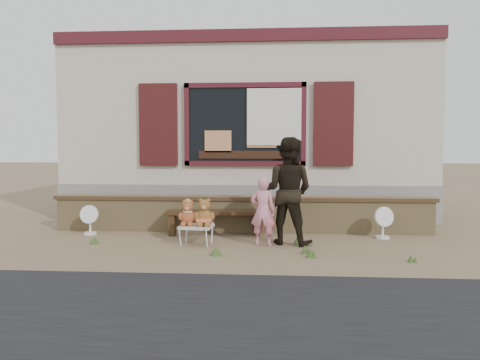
# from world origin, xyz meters

# --- Properties ---
(ground) EXTENTS (80.00, 80.00, 0.00)m
(ground) POSITION_xyz_m (0.00, 0.00, 0.00)
(ground) COLOR brown
(ground) RESTS_ON ground
(shopfront) EXTENTS (8.04, 5.13, 4.00)m
(shopfront) POSITION_xyz_m (0.00, 4.49, 2.00)
(shopfront) COLOR #BEB499
(shopfront) RESTS_ON ground
(brick_wall) EXTENTS (7.10, 0.36, 0.67)m
(brick_wall) POSITION_xyz_m (0.00, 1.00, 0.34)
(brick_wall) COLOR tan
(brick_wall) RESTS_ON ground
(bench) EXTENTS (1.76, 0.53, 0.44)m
(bench) POSITION_xyz_m (-0.47, 0.65, 0.32)
(bench) COLOR #301F10
(bench) RESTS_ON ground
(folding_chair) EXTENTS (0.55, 0.50, 0.32)m
(folding_chair) POSITION_xyz_m (-0.65, -0.23, 0.29)
(folding_chair) COLOR beige
(folding_chair) RESTS_ON ground
(teddy_bear_left) EXTENTS (0.33, 0.29, 0.42)m
(teddy_bear_left) POSITION_xyz_m (-0.79, -0.22, 0.52)
(teddy_bear_left) COLOR brown
(teddy_bear_left) RESTS_ON folding_chair
(teddy_bear_right) EXTENTS (0.35, 0.31, 0.45)m
(teddy_bear_right) POSITION_xyz_m (-0.51, -0.25, 0.54)
(teddy_bear_right) COLOR brown
(teddy_bear_right) RESTS_ON folding_chair
(child) EXTENTS (0.44, 0.33, 1.11)m
(child) POSITION_xyz_m (0.43, -0.22, 0.55)
(child) COLOR pink
(child) RESTS_ON ground
(adult) EXTENTS (1.03, 0.91, 1.75)m
(adult) POSITION_xyz_m (0.83, -0.04, 0.87)
(adult) COLOR black
(adult) RESTS_ON ground
(fan_left) EXTENTS (0.33, 0.23, 0.54)m
(fan_left) POSITION_xyz_m (-2.72, 0.52, 0.27)
(fan_left) COLOR white
(fan_left) RESTS_ON ground
(fan_right) EXTENTS (0.36, 0.24, 0.56)m
(fan_right) POSITION_xyz_m (2.49, 0.51, 0.28)
(fan_right) COLOR white
(fan_right) RESTS_ON ground
(grass_tufts) EXTENTS (4.96, 1.21, 0.14)m
(grass_tufts) POSITION_xyz_m (0.07, -0.68, 0.06)
(grass_tufts) COLOR #3A5421
(grass_tufts) RESTS_ON ground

